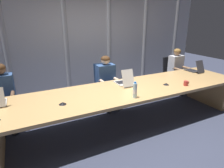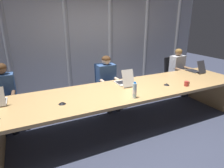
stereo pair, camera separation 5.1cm
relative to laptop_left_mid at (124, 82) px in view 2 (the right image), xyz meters
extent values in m
plane|color=#383D51|center=(-0.03, -0.23, -0.78)|extent=(14.63, 14.63, 0.00)
cube|color=tan|center=(-0.03, -0.23, -0.09)|extent=(4.79, 1.15, 0.05)
cube|color=black|center=(-0.03, -0.23, -0.15)|extent=(4.07, 0.10, 0.06)
cube|color=tan|center=(2.11, -0.23, -0.45)|extent=(0.08, 0.98, 0.67)
cube|color=#B2B2B7|center=(-0.03, 1.97, 0.72)|extent=(7.32, 0.10, 3.01)
cylinder|color=gray|center=(-1.95, 1.92, 0.72)|extent=(0.12, 0.12, 2.95)
cylinder|color=gray|center=(-0.59, 1.92, 0.72)|extent=(0.12, 0.12, 2.95)
cylinder|color=gray|center=(0.62, 1.92, 0.72)|extent=(0.12, 0.12, 2.95)
cylinder|color=gray|center=(1.82, 1.92, 0.72)|extent=(0.12, 0.12, 2.95)
cylinder|color=gray|center=(3.06, 1.92, 0.72)|extent=(0.12, 0.12, 2.95)
cube|color=beige|center=(0.00, 0.07, -0.05)|extent=(0.24, 0.34, 0.02)
cube|color=black|center=(0.00, 0.10, -0.04)|extent=(0.20, 0.19, 0.00)
cube|color=beige|center=(0.00, -0.15, 0.11)|extent=(0.23, 0.12, 0.31)
cube|color=black|center=(0.00, -0.15, 0.11)|extent=(0.21, 0.10, 0.27)
cube|color=#2D2D33|center=(1.97, 0.12, -0.05)|extent=(0.23, 0.31, 0.02)
cube|color=black|center=(1.97, 0.15, -0.04)|extent=(0.20, 0.17, 0.00)
cube|color=#2D2D33|center=(1.98, -0.08, 0.09)|extent=(0.23, 0.12, 0.27)
cube|color=black|center=(1.98, -0.08, 0.09)|extent=(0.21, 0.11, 0.24)
cube|color=navy|center=(-2.09, 0.74, -0.36)|extent=(0.50, 0.50, 0.08)
cube|color=navy|center=(-2.10, 0.96, -0.07)|extent=(0.44, 0.14, 0.50)
cylinder|color=#262628|center=(-2.09, 0.74, -0.57)|extent=(0.05, 0.05, 0.35)
cylinder|color=black|center=(-2.09, 0.74, -0.76)|extent=(0.60, 0.60, 0.04)
cube|color=navy|center=(-0.04, 0.74, -0.36)|extent=(0.54, 0.54, 0.08)
cube|color=navy|center=(-0.01, 0.96, -0.08)|extent=(0.44, 0.18, 0.48)
cylinder|color=#262628|center=(-0.04, 0.74, -0.57)|extent=(0.05, 0.05, 0.35)
cylinder|color=black|center=(-0.04, 0.74, -0.76)|extent=(0.60, 0.60, 0.04)
cube|color=black|center=(2.03, 0.74, -0.36)|extent=(0.48, 0.48, 0.08)
cube|color=black|center=(2.04, 0.96, -0.09)|extent=(0.43, 0.11, 0.45)
cylinder|color=#262628|center=(2.03, 0.74, -0.57)|extent=(0.05, 0.05, 0.35)
cylinder|color=black|center=(2.03, 0.74, -0.76)|extent=(0.60, 0.60, 0.04)
cube|color=#335184|center=(-2.06, 0.72, -0.05)|extent=(0.37, 0.24, 0.53)
sphere|color=brown|center=(-2.06, 0.72, 0.32)|extent=(0.20, 0.20, 0.20)
ellipsoid|color=#472D19|center=(-2.06, 0.72, 0.34)|extent=(0.20, 0.20, 0.15)
cylinder|color=#335184|center=(-1.91, 0.71, 0.02)|extent=(0.08, 0.14, 0.27)
cylinder|color=brown|center=(-1.92, 0.50, -0.09)|extent=(0.08, 0.30, 0.06)
cylinder|color=#262833|center=(-1.97, 0.51, -0.35)|extent=(0.15, 0.41, 0.13)
cylinder|color=#262833|center=(-1.98, 0.34, -0.56)|extent=(0.11, 0.11, 0.45)
cylinder|color=#262833|center=(-2.17, 0.52, -0.35)|extent=(0.15, 0.41, 0.13)
cylinder|color=#262833|center=(-2.18, 0.35, -0.56)|extent=(0.11, 0.11, 0.45)
cube|color=#335184|center=(-0.05, 0.72, -0.07)|extent=(0.40, 0.22, 0.50)
sphere|color=beige|center=(-0.05, 0.72, 0.28)|extent=(0.19, 0.19, 0.19)
ellipsoid|color=#472D19|center=(-0.05, 0.72, 0.31)|extent=(0.20, 0.20, 0.15)
cylinder|color=#335184|center=(0.12, 0.72, -0.01)|extent=(0.07, 0.14, 0.27)
cylinder|color=beige|center=(0.12, 0.51, -0.12)|extent=(0.06, 0.30, 0.06)
cylinder|color=#335184|center=(-0.22, 0.72, -0.01)|extent=(0.07, 0.14, 0.27)
cylinder|color=beige|center=(-0.22, 0.51, -0.12)|extent=(0.06, 0.30, 0.06)
cylinder|color=#262833|center=(0.05, 0.52, -0.35)|extent=(0.13, 0.40, 0.13)
cylinder|color=#262833|center=(0.05, 0.34, -0.56)|extent=(0.11, 0.11, 0.45)
cylinder|color=#262833|center=(-0.15, 0.52, -0.35)|extent=(0.13, 0.40, 0.13)
cylinder|color=#262833|center=(-0.15, 0.34, -0.56)|extent=(0.11, 0.11, 0.45)
cube|color=silver|center=(2.03, 0.72, -0.05)|extent=(0.40, 0.25, 0.53)
sphere|color=#8C6647|center=(2.03, 0.72, 0.30)|extent=(0.18, 0.18, 0.18)
ellipsoid|color=olive|center=(2.03, 0.72, 0.33)|extent=(0.19, 0.19, 0.14)
cylinder|color=silver|center=(2.19, 0.73, 0.02)|extent=(0.08, 0.14, 0.27)
cylinder|color=#8C6647|center=(2.21, 0.52, -0.10)|extent=(0.09, 0.30, 0.06)
cylinder|color=silver|center=(1.87, 0.71, 0.02)|extent=(0.08, 0.14, 0.27)
cylinder|color=#8C6647|center=(1.89, 0.50, -0.10)|extent=(0.09, 0.30, 0.06)
cylinder|color=#262833|center=(2.15, 0.53, -0.35)|extent=(0.16, 0.41, 0.13)
cylinder|color=#262833|center=(2.16, 0.35, -0.56)|extent=(0.11, 0.11, 0.45)
cylinder|color=#262833|center=(1.95, 0.51, -0.35)|extent=(0.16, 0.41, 0.13)
cylinder|color=#262833|center=(1.96, 0.33, -0.56)|extent=(0.11, 0.11, 0.45)
cylinder|color=silver|center=(-0.17, -0.64, 0.06)|extent=(0.06, 0.06, 0.25)
cylinder|color=white|center=(-0.17, -0.64, 0.05)|extent=(0.07, 0.07, 0.07)
cylinder|color=blue|center=(-0.17, -0.64, 0.20)|extent=(0.04, 0.04, 0.02)
cylinder|color=#B2332D|center=(1.02, -0.58, -0.02)|extent=(0.08, 0.08, 0.09)
torus|color=#B2332D|center=(1.07, -0.58, -0.02)|extent=(0.06, 0.01, 0.06)
cone|color=black|center=(0.72, -0.38, -0.04)|extent=(0.11, 0.11, 0.03)
cone|color=black|center=(-1.26, -0.37, -0.04)|extent=(0.11, 0.11, 0.03)
camera|label=1|loc=(-1.77, -3.01, 1.14)|focal=30.70mm
camera|label=2|loc=(-1.72, -3.03, 1.14)|focal=30.70mm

